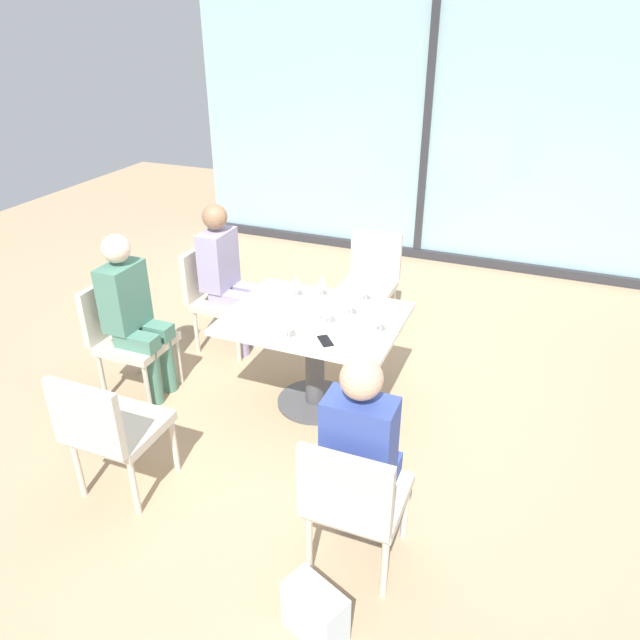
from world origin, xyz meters
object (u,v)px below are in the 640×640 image
chair_side_end (125,332)px  wine_glass_6 (366,286)px  handbag_1 (108,417)px  wine_glass_0 (296,281)px  person_side_end (133,310)px  wine_glass_4 (330,308)px  coffee_cup (315,315)px  person_far_left (226,272)px  dining_table_main (315,339)px  wine_glass_1 (352,300)px  chair_near_window (370,277)px  chair_front_left (109,427)px  wine_glass_3 (289,322)px  person_front_right (362,451)px  handbag_0 (315,612)px  chair_far_left (216,292)px  cell_phone_on_table (325,341)px  wine_glass_5 (381,316)px  chair_front_right (354,497)px  wine_glass_2 (322,281)px

chair_side_end → wine_glass_6: (1.64, 0.68, 0.37)m
handbag_1 → wine_glass_0: bearing=59.6°
person_side_end → wine_glass_4: size_ratio=6.81×
coffee_cup → chair_side_end: bearing=-169.0°
person_far_left → coffee_cup: size_ratio=14.00×
dining_table_main → wine_glass_1: 0.40m
chair_side_end → person_side_end: bearing=0.0°
chair_near_window → wine_glass_4: (0.14, -1.39, 0.37)m
person_side_end → person_far_left: size_ratio=1.00×
chair_front_left → person_far_left: 1.85m
dining_table_main → wine_glass_3: size_ratio=6.47×
person_front_right → wine_glass_1: (-0.50, 1.27, 0.16)m
handbag_0 → person_front_right: bearing=108.5°
chair_far_left → cell_phone_on_table: bearing=-32.0°
wine_glass_5 → handbag_1: (-1.67, -0.80, -0.72)m
chair_front_right → wine_glass_3: wine_glass_3 is taller
person_far_left → wine_glass_3: 1.33m
chair_side_end → handbag_1: chair_side_end is taller
chair_front_left → wine_glass_0: 1.65m
chair_front_left → wine_glass_3: bearing=52.5°
wine_glass_5 → wine_glass_4: bearing=-177.3°
chair_front_left → handbag_1: bearing=134.8°
dining_table_main → handbag_0: (0.70, -1.71, -0.41)m
person_side_end → handbag_1: size_ratio=4.20×
coffee_cup → wine_glass_0: bearing=132.5°
chair_side_end → cell_phone_on_table: (1.58, 0.04, 0.24)m
wine_glass_0 → wine_glass_2: 0.18m
wine_glass_1 → wine_glass_3: same height
dining_table_main → chair_front_left: (-0.74, -1.30, -0.05)m
person_far_left → wine_glass_5: size_ratio=6.81×
wine_glass_5 → wine_glass_1: bearing=148.7°
wine_glass_1 → wine_glass_2: (-0.30, 0.21, 0.00)m
chair_far_left → wine_glass_3: (1.08, -0.88, 0.37)m
wine_glass_4 → wine_glass_6: size_ratio=1.00×
handbag_1 → wine_glass_6: bearing=50.4°
chair_front_right → chair_front_left: (-1.48, 0.00, 0.00)m
chair_front_left → dining_table_main: bearing=60.3°
chair_front_left → person_side_end: 1.11m
person_side_end → handbag_1: person_side_end is taller
wine_glass_4 → wine_glass_6: same height
dining_table_main → chair_near_window: (0.00, 1.30, -0.05)m
chair_near_window → person_side_end: person_side_end is taller
chair_far_left → handbag_1: bearing=-92.6°
chair_front_left → wine_glass_6: (1.00, 1.64, 0.37)m
person_front_right → cell_phone_on_table: (-0.54, 0.89, 0.03)m
wine_glass_4 → person_far_left: bearing=152.2°
wine_glass_3 → handbag_0: bearing=-61.5°
chair_front_left → cell_phone_on_table: chair_front_left is taller
chair_side_end → person_far_left: 0.96m
person_front_right → wine_glass_6: 1.61m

